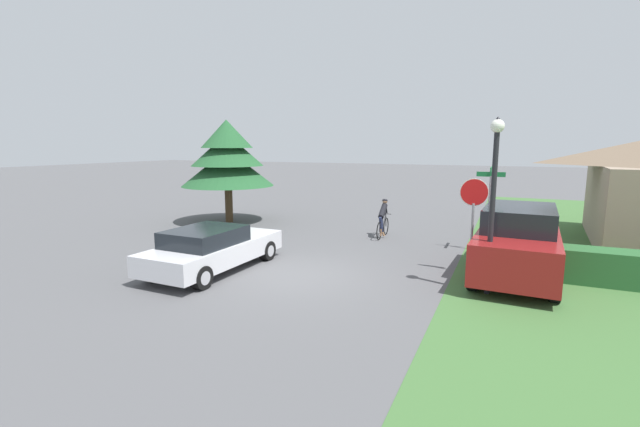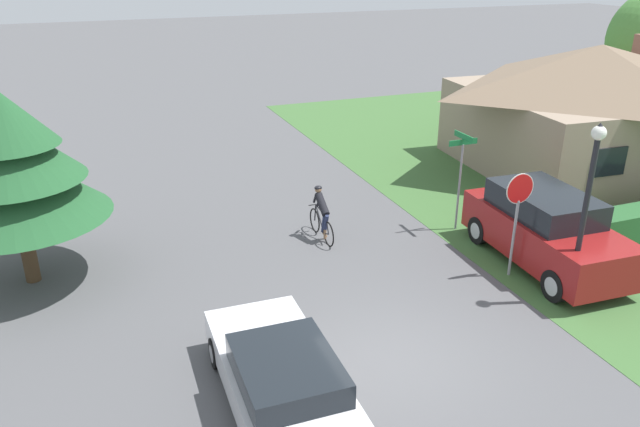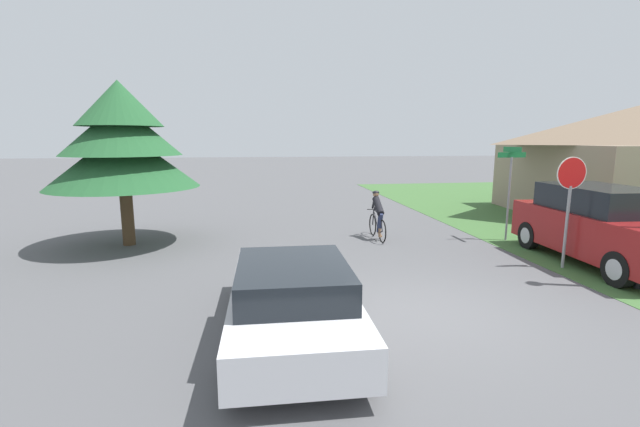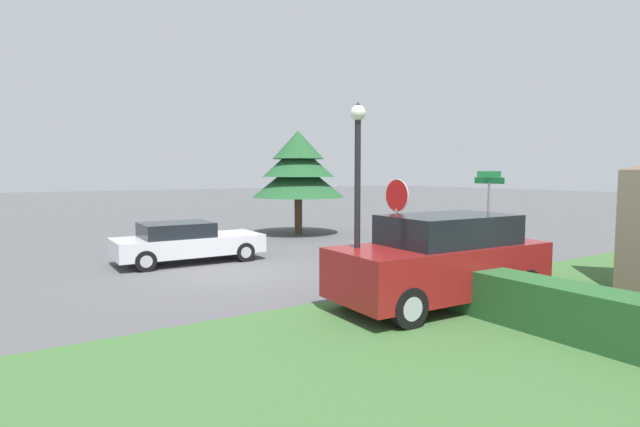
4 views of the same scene
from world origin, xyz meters
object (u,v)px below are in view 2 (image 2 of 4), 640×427
(cyclist, at_px, (322,215))
(street_name_sign, at_px, (461,165))
(cottage_house, at_px, (593,105))
(parked_suv_right, at_px, (545,229))
(street_lamp, at_px, (588,191))
(sedan_left_lane, at_px, (282,379))
(conifer_tall_near, at_px, (11,165))
(stop_sign, at_px, (518,204))

(cyclist, bearing_deg, street_name_sign, -103.22)
(cottage_house, bearing_deg, parked_suv_right, -135.49)
(cottage_house, distance_m, street_lamp, 10.64)
(cottage_house, distance_m, sedan_left_lane, 17.25)
(sedan_left_lane, xyz_separation_m, street_lamp, (7.37, 1.12, 2.08))
(cyclist, height_order, street_name_sign, street_name_sign)
(cyclist, xyz_separation_m, street_lamp, (4.13, -5.27, 2.00))
(street_lamp, xyz_separation_m, conifer_tall_near, (-11.67, 5.58, 0.28))
(cottage_house, distance_m, conifer_tall_near, 19.17)
(cottage_house, relative_size, street_name_sign, 3.28)
(street_lamp, height_order, conifer_tall_near, conifer_tall_near)
(parked_suv_right, bearing_deg, cyclist, 56.50)
(sedan_left_lane, distance_m, street_name_sign, 9.13)
(cyclist, bearing_deg, parked_suv_right, -127.17)
(parked_suv_right, height_order, stop_sign, stop_sign)
(sedan_left_lane, relative_size, cyclist, 2.62)
(street_lamp, distance_m, street_name_sign, 4.51)
(street_name_sign, bearing_deg, cottage_house, 22.81)
(stop_sign, distance_m, street_name_sign, 2.90)
(parked_suv_right, height_order, street_lamp, street_lamp)
(stop_sign, xyz_separation_m, conifer_tall_near, (-11.13, 4.04, 1.08))
(cyclist, distance_m, street_name_sign, 4.16)
(parked_suv_right, bearing_deg, stop_sign, 104.14)
(cyclist, xyz_separation_m, stop_sign, (3.60, -3.73, 1.21))
(parked_suv_right, distance_m, street_name_sign, 2.97)
(sedan_left_lane, bearing_deg, cottage_house, -58.11)
(stop_sign, bearing_deg, street_name_sign, -95.68)
(sedan_left_lane, bearing_deg, stop_sign, -67.51)
(cottage_house, bearing_deg, sedan_left_lane, -145.77)
(stop_sign, xyz_separation_m, street_name_sign, (0.28, 2.89, 0.05))
(stop_sign, distance_m, street_lamp, 1.82)
(street_lamp, bearing_deg, street_name_sign, 93.29)
(cottage_house, distance_m, street_name_sign, 8.29)
(cottage_house, height_order, parked_suv_right, cottage_house)
(parked_suv_right, bearing_deg, street_lamp, 163.00)
(conifer_tall_near, bearing_deg, cottage_house, 6.18)
(street_name_sign, relative_size, conifer_tall_near, 0.61)
(street_lamp, distance_m, conifer_tall_near, 12.94)
(street_lamp, bearing_deg, stop_sign, 109.10)
(street_lamp, bearing_deg, cottage_house, 46.00)
(cyclist, height_order, conifer_tall_near, conifer_tall_near)
(sedan_left_lane, relative_size, street_lamp, 1.07)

